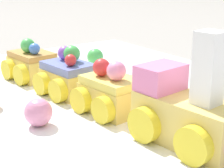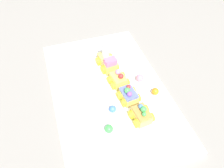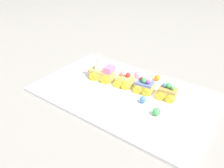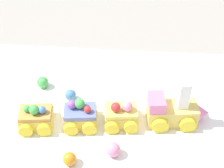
{
  "view_description": "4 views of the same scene",
  "coord_description": "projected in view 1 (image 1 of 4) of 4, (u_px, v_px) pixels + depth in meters",
  "views": [
    {
      "loc": [
        0.35,
        -0.27,
        0.17
      ],
      "look_at": [
        -0.01,
        -0.03,
        0.04
      ],
      "focal_mm": 60.0,
      "sensor_mm": 36.0,
      "label": 1
    },
    {
      "loc": [
        -0.52,
        0.16,
        0.64
      ],
      "look_at": [
        -0.03,
        -0.0,
        0.07
      ],
      "focal_mm": 35.0,
      "sensor_mm": 36.0,
      "label": 2
    },
    {
      "loc": [
        -0.38,
        0.61,
        0.48
      ],
      "look_at": [
        0.02,
        0.04,
        0.06
      ],
      "focal_mm": 35.0,
      "sensor_mm": 36.0,
      "label": 3
    },
    {
      "loc": [
        0.04,
        -0.58,
        0.6
      ],
      "look_at": [
        -0.01,
        -0.0,
        0.08
      ],
      "focal_mm": 60.0,
      "sensor_mm": 36.0,
      "label": 4
    }
  ],
  "objects": [
    {
      "name": "cake_car_blueberry",
      "position": [
        69.0,
        77.0,
        0.49
      ],
      "size": [
        0.07,
        0.08,
        0.06
      ],
      "rotation": [
        0.0,
        0.0,
        0.12
      ],
      "color": "#EACC66",
      "rests_on": "display_board"
    },
    {
      "name": "gumball_green",
      "position": [
        95.0,
        57.0,
        0.63
      ],
      "size": [
        0.03,
        0.03,
        0.03
      ],
      "primitive_type": "sphere",
      "color": "#4CBC56",
      "rests_on": "display_board"
    },
    {
      "name": "cake_train_locomotive",
      "position": [
        194.0,
        116.0,
        0.34
      ],
      "size": [
        0.13,
        0.08,
        0.11
      ],
      "rotation": [
        0.0,
        0.0,
        0.12
      ],
      "color": "#EACC66",
      "rests_on": "display_board"
    },
    {
      "name": "cake_car_caramel",
      "position": [
        32.0,
        64.0,
        0.55
      ],
      "size": [
        0.07,
        0.08,
        0.06
      ],
      "rotation": [
        0.0,
        0.0,
        0.12
      ],
      "color": "#EACC66",
      "rests_on": "display_board"
    },
    {
      "name": "cake_car_lemon",
      "position": [
        112.0,
        93.0,
        0.42
      ],
      "size": [
        0.07,
        0.08,
        0.06
      ],
      "rotation": [
        0.0,
        0.0,
        0.12
      ],
      "color": "#EACC66",
      "rests_on": "display_board"
    },
    {
      "name": "ground_plane",
      "position": [
        133.0,
        108.0,
        0.47
      ],
      "size": [
        10.0,
        10.0,
        0.0
      ],
      "primitive_type": "plane",
      "color": "gray"
    },
    {
      "name": "gumball_blue",
      "position": [
        100.0,
        70.0,
        0.55
      ],
      "size": [
        0.03,
        0.03,
        0.03
      ],
      "primitive_type": "sphere",
      "color": "#4C84E0",
      "rests_on": "display_board"
    },
    {
      "name": "gumball_pink",
      "position": [
        38.0,
        112.0,
        0.39
      ],
      "size": [
        0.03,
        0.03,
        0.03
      ],
      "primitive_type": "sphere",
      "color": "pink",
      "rests_on": "display_board"
    },
    {
      "name": "display_board",
      "position": [
        133.0,
        104.0,
        0.47
      ],
      "size": [
        0.67,
        0.42,
        0.01
      ],
      "primitive_type": "cube",
      "color": "white",
      "rests_on": "ground_plane"
    }
  ]
}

